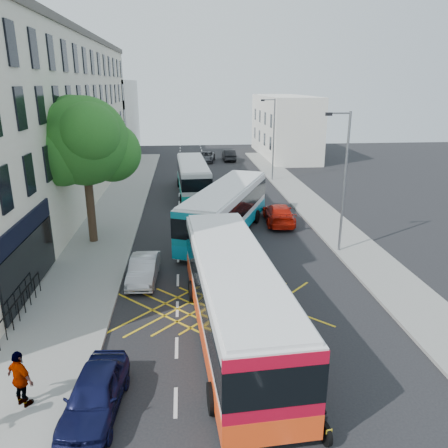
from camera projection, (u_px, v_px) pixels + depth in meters
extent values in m
plane|color=black|center=(276.00, 396.00, 14.02)|extent=(120.00, 120.00, 0.00)
cube|color=gray|center=(94.00, 242.00, 27.46)|extent=(5.00, 70.00, 0.15)
cube|color=gray|center=(341.00, 234.00, 28.87)|extent=(3.00, 70.00, 0.15)
cube|color=beige|center=(38.00, 125.00, 33.99)|extent=(8.00, 45.00, 13.00)
cube|color=#59544C|center=(25.00, 31.00, 31.92)|extent=(8.30, 45.00, 0.50)
cube|color=black|center=(25.00, 227.00, 19.67)|extent=(0.12, 7.00, 0.90)
cube|color=black|center=(30.00, 264.00, 20.23)|extent=(0.12, 7.00, 2.60)
cube|color=silver|center=(104.00, 116.00, 63.35)|extent=(8.00, 20.00, 10.00)
cube|color=silver|center=(284.00, 126.00, 59.23)|extent=(6.00, 18.00, 8.00)
cylinder|color=#382619|center=(91.00, 207.00, 26.76)|extent=(0.50, 0.50, 4.40)
sphere|color=#215C1A|center=(84.00, 141.00, 25.53)|extent=(5.20, 5.20, 5.20)
sphere|color=#215C1A|center=(112.00, 152.00, 26.65)|extent=(3.60, 3.60, 3.60)
sphere|color=#215C1A|center=(62.00, 153.00, 25.04)|extent=(3.80, 3.80, 3.80)
sphere|color=#215C1A|center=(89.00, 133.00, 24.16)|extent=(3.40, 3.40, 3.40)
sphere|color=#215C1A|center=(73.00, 122.00, 26.19)|extent=(3.20, 3.20, 3.20)
cylinder|color=slate|center=(344.00, 184.00, 24.67)|extent=(0.14, 0.14, 8.00)
cylinder|color=slate|center=(340.00, 113.00, 23.41)|extent=(1.20, 0.10, 0.10)
cube|color=black|center=(329.00, 114.00, 23.38)|extent=(0.35, 0.15, 0.18)
cylinder|color=slate|center=(274.00, 140.00, 43.61)|extent=(0.14, 0.14, 8.00)
cylinder|color=slate|center=(269.00, 100.00, 42.36)|extent=(1.20, 0.10, 0.10)
cube|color=black|center=(263.00, 100.00, 42.32)|extent=(0.35, 0.15, 0.18)
cube|color=silver|center=(234.00, 295.00, 16.76)|extent=(3.44, 12.04, 2.87)
cube|color=silver|center=(234.00, 260.00, 16.30)|extent=(3.21, 11.79, 0.13)
cube|color=black|center=(234.00, 286.00, 16.64)|extent=(3.51, 12.11, 1.19)
cube|color=#FF4515|center=(234.00, 318.00, 17.07)|extent=(3.50, 12.10, 0.81)
cube|color=#B20921|center=(275.00, 400.00, 11.19)|extent=(2.75, 0.27, 2.70)
cube|color=#FF0C0C|center=(232.00, 429.00, 11.25)|extent=(0.25, 0.08, 0.25)
cube|color=#FF0C0C|center=(314.00, 419.00, 11.58)|extent=(0.25, 0.08, 0.25)
cylinder|color=black|center=(192.00, 291.00, 20.02)|extent=(0.36, 0.99, 0.97)
cylinder|color=black|center=(250.00, 287.00, 20.42)|extent=(0.36, 0.99, 0.97)
cylinder|color=black|center=(213.00, 398.00, 13.21)|extent=(0.36, 0.99, 0.97)
cylinder|color=black|center=(299.00, 389.00, 13.61)|extent=(0.36, 0.99, 0.97)
cube|color=silver|center=(226.00, 209.00, 28.41)|extent=(6.85, 11.60, 2.77)
cube|color=silver|center=(226.00, 188.00, 27.97)|extent=(6.57, 11.31, 0.13)
cube|color=black|center=(226.00, 204.00, 28.29)|extent=(6.93, 11.68, 1.15)
cube|color=#0D8AA8|center=(226.00, 223.00, 28.71)|extent=(6.92, 11.67, 0.78)
cube|color=#0B8191|center=(194.00, 237.00, 23.22)|extent=(2.48, 1.12, 2.61)
cube|color=#FF0C0C|center=(177.00, 248.00, 23.73)|extent=(0.25, 0.15, 0.25)
cube|color=#FF0C0C|center=(213.00, 252.00, 23.13)|extent=(0.25, 0.15, 0.25)
cylinder|color=black|center=(222.00, 213.00, 32.02)|extent=(0.63, 0.98, 0.94)
cylinder|color=black|center=(256.00, 217.00, 31.27)|extent=(0.63, 0.98, 0.94)
cylinder|color=black|center=(186.00, 246.00, 25.67)|extent=(0.63, 0.98, 0.94)
cylinder|color=black|center=(228.00, 250.00, 24.92)|extent=(0.63, 0.98, 0.94)
cube|color=silver|center=(193.00, 177.00, 39.16)|extent=(2.80, 10.55, 2.52)
cube|color=silver|center=(192.00, 162.00, 38.76)|extent=(2.60, 10.34, 0.11)
cube|color=black|center=(193.00, 173.00, 39.05)|extent=(2.86, 10.61, 1.05)
cube|color=#0DA392|center=(193.00, 186.00, 39.43)|extent=(2.85, 10.60, 0.71)
cube|color=silver|center=(197.00, 190.00, 34.25)|extent=(2.42, 0.20, 2.38)
cube|color=#FF0C0C|center=(185.00, 198.00, 34.33)|extent=(0.25, 0.07, 0.25)
cube|color=#FF0C0C|center=(209.00, 197.00, 34.56)|extent=(0.25, 0.07, 0.25)
cylinder|color=black|center=(179.00, 183.00, 42.06)|extent=(0.30, 0.87, 0.86)
cylinder|color=black|center=(203.00, 182.00, 42.36)|extent=(0.30, 0.87, 0.86)
cylinder|color=black|center=(182.00, 199.00, 36.05)|extent=(0.30, 0.87, 0.86)
cylinder|color=black|center=(210.00, 198.00, 36.35)|extent=(0.30, 0.87, 0.86)
cylinder|color=black|center=(325.00, 434.00, 12.08)|extent=(0.23, 0.68, 0.66)
cylinder|color=black|center=(302.00, 397.00, 13.51)|extent=(0.23, 0.68, 0.66)
cube|color=black|center=(314.00, 405.00, 12.70)|extent=(0.43, 1.27, 0.23)
cube|color=black|center=(310.00, 394.00, 12.88)|extent=(0.36, 0.51, 0.21)
cube|color=black|center=(318.00, 408.00, 12.42)|extent=(0.35, 0.56, 0.10)
cylinder|color=slate|center=(303.00, 387.00, 13.34)|extent=(0.14, 0.46, 0.87)
cylinder|color=slate|center=(306.00, 380.00, 13.08)|extent=(0.62, 0.14, 0.04)
cube|color=gold|center=(329.00, 432.00, 11.84)|extent=(0.19, 0.05, 0.13)
imported|color=black|center=(315.00, 395.00, 12.52)|extent=(0.71, 0.53, 1.79)
sphere|color=#99999E|center=(317.00, 373.00, 12.29)|extent=(0.31, 0.31, 0.31)
imported|color=#0D1035|center=(95.00, 394.00, 13.14)|extent=(1.89, 3.98, 1.32)
imported|color=#B1B4B9|center=(144.00, 269.00, 22.03)|extent=(1.52, 3.85, 1.25)
imported|color=red|center=(279.00, 214.00, 31.14)|extent=(2.31, 4.95, 1.40)
imported|color=#43454B|center=(206.00, 157.00, 55.61)|extent=(2.68, 4.78, 1.26)
imported|color=black|center=(229.00, 155.00, 56.54)|extent=(1.53, 4.27, 1.40)
imported|color=gray|center=(21.00, 379.00, 13.15)|extent=(1.16, 1.00, 1.87)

